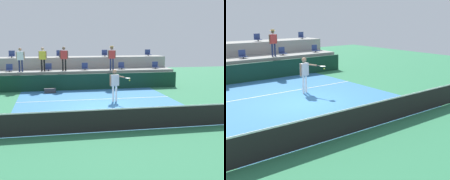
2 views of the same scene
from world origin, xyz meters
TOP-DOWN VIEW (x-y plane):
  - ground_plane at (0.00, 0.00)m, footprint 40.00×40.00m
  - court_inner_paint at (0.00, 1.00)m, footprint 9.00×10.00m
  - court_service_line at (0.00, 2.40)m, footprint 9.00×0.06m
  - tennis_net at (0.00, -4.00)m, footprint 10.48×0.08m
  - sponsor_backboard at (0.00, 6.00)m, footprint 13.00×0.16m
  - seating_tier_lower at (0.00, 7.30)m, footprint 13.00×1.80m
  - seating_tier_upper at (0.00, 9.10)m, footprint 13.00×1.80m
  - stadium_chair_lower_far_left at (-5.31, 7.23)m, footprint 0.44×0.40m
  - stadium_chair_lower_left at (-2.63, 7.23)m, footprint 0.44×0.40m
  - stadium_chair_lower_center at (-0.03, 7.23)m, footprint 0.44×0.40m
  - stadium_chair_lower_right at (2.71, 7.23)m, footprint 0.44×0.40m
  - stadium_chair_lower_far_right at (5.36, 7.23)m, footprint 0.44×0.40m
  - stadium_chair_upper_far_left at (-5.30, 9.03)m, footprint 0.44×0.40m
  - stadium_chair_upper_left at (-1.78, 9.03)m, footprint 0.44×0.40m
  - stadium_chair_upper_right at (1.77, 9.03)m, footprint 0.44×0.40m
  - stadium_chair_upper_far_right at (5.33, 9.03)m, footprint 0.44×0.40m
  - tennis_player at (1.01, 1.58)m, footprint 1.03×1.17m
  - spectator_leaning_on_rail at (-4.50, 6.85)m, footprint 0.58×0.24m
  - spectator_in_white at (-3.01, 6.85)m, footprint 0.59×0.27m
  - spectator_in_grey at (-1.55, 6.85)m, footprint 0.60×0.24m
  - spectator_with_hat at (1.89, 6.85)m, footprint 0.59×0.42m
  - tennis_ball at (1.64, 0.80)m, footprint 0.07×0.07m
  - equipment_bag at (-2.59, 5.14)m, footprint 0.76×0.28m

SIDE VIEW (x-z plane):
  - ground_plane at x=0.00m, z-range 0.00..0.00m
  - court_inner_paint at x=0.00m, z-range 0.00..0.01m
  - court_service_line at x=0.00m, z-range 0.01..0.01m
  - equipment_bag at x=-2.59m, z-range 0.00..0.30m
  - tennis_net at x=0.00m, z-range -0.04..1.03m
  - sponsor_backboard at x=0.00m, z-range 0.00..1.10m
  - seating_tier_lower at x=0.00m, z-range 0.00..1.25m
  - seating_tier_upper at x=0.00m, z-range 0.00..2.10m
  - tennis_player at x=1.01m, z-range 0.22..2.05m
  - tennis_ball at x=1.64m, z-range 1.27..1.34m
  - stadium_chair_lower_far_left at x=-5.31m, z-range 1.20..1.72m
  - stadium_chair_lower_left at x=-2.63m, z-range 1.20..1.72m
  - stadium_chair_lower_center at x=-0.03m, z-range 1.20..1.72m
  - stadium_chair_lower_right at x=2.71m, z-range 1.20..1.72m
  - stadium_chair_lower_far_right at x=5.36m, z-range 1.20..1.72m
  - spectator_leaning_on_rail at x=-4.50m, z-range 1.42..3.07m
  - spectator_in_white at x=-3.01m, z-range 1.42..3.10m
  - spectator_in_grey at x=-1.55m, z-range 1.43..3.13m
  - stadium_chair_upper_far_left at x=-5.30m, z-range 2.05..2.57m
  - stadium_chair_upper_left at x=-1.78m, z-range 2.05..2.57m
  - stadium_chair_upper_right at x=1.77m, z-range 2.05..2.57m
  - stadium_chair_upper_far_right at x=5.33m, z-range 2.05..2.57m
  - spectator_with_hat at x=1.89m, z-range 1.45..3.19m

